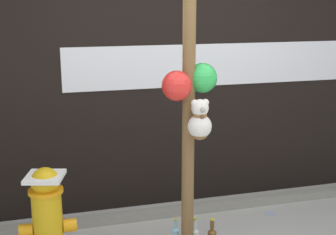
% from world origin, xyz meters
% --- Properties ---
extents(building_wall, '(10.00, 0.21, 3.55)m').
position_xyz_m(building_wall, '(0.00, 1.79, 1.78)').
color(building_wall, black).
rests_on(building_wall, ground_plane).
extents(curb_strip, '(8.00, 0.12, 0.08)m').
position_xyz_m(curb_strip, '(0.00, 1.39, 0.04)').
color(curb_strip, gray).
rests_on(curb_strip, ground_plane).
extents(memorial_post, '(0.54, 0.40, 2.82)m').
position_xyz_m(memorial_post, '(-0.17, 0.46, 1.60)').
color(memorial_post, brown).
rests_on(memorial_post, ground_plane).
extents(fire_hydrant, '(0.43, 0.34, 0.85)m').
position_xyz_m(fire_hydrant, '(-1.23, 0.71, 0.44)').
color(fire_hydrant, gold).
rests_on(fire_hydrant, ground_plane).
extents(bottle_4, '(0.06, 0.06, 0.38)m').
position_xyz_m(bottle_4, '(-0.09, 0.75, 0.16)').
color(bottle_4, brown).
rests_on(bottle_4, ground_plane).
extents(litter_2, '(0.12, 0.11, 0.01)m').
position_xyz_m(litter_2, '(0.91, 1.16, 0.00)').
color(litter_2, '#8C99B2').
rests_on(litter_2, ground_plane).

